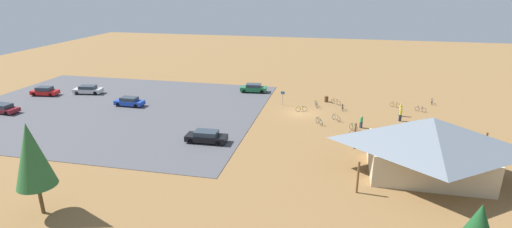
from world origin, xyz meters
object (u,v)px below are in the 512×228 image
at_px(lot_sign, 283,96).
at_px(car_maroon_near_entry, 2,108).
at_px(bicycle_green_lone_west, 354,128).
at_px(visitor_at_bikes, 401,110).
at_px(visitor_crossing_yard, 361,121).
at_px(bicycle_orange_trailside, 395,105).
at_px(bicycle_purple_near_porch, 421,109).
at_px(car_blue_end_stall, 129,102).
at_px(bicycle_blue_back_row, 316,105).
at_px(pine_center, 32,155).
at_px(bicycle_yellow_front_row, 301,109).
at_px(car_silver_far_end, 88,90).
at_px(bicycle_silver_edge_north, 336,118).
at_px(bicycle_purple_mid_cluster, 357,133).
at_px(bicycle_black_lone_east, 343,107).
at_px(visitor_near_lot, 400,114).
at_px(car_red_inner_stall, 45,91).
at_px(car_black_aisle_side, 206,137).
at_px(bicycle_white_near_sign, 432,102).
at_px(bicycle_teal_yard_center, 319,121).
at_px(bicycle_red_yard_right, 336,102).
at_px(car_green_by_curb, 254,88).
at_px(bike_pavilion, 430,142).
at_px(trash_bin, 326,99).

relative_size(lot_sign, car_maroon_near_entry, 0.47).
distance_m(bicycle_green_lone_west, car_maroon_near_entry, 48.72).
bearing_deg(visitor_at_bikes, visitor_crossing_yard, 46.68).
relative_size(bicycle_orange_trailside, visitor_at_bikes, 0.80).
distance_m(bicycle_purple_near_porch, car_blue_end_stall, 42.73).
bearing_deg(bicycle_blue_back_row, pine_center, 58.97).
relative_size(bicycle_purple_near_porch, bicycle_yellow_front_row, 0.86).
distance_m(lot_sign, car_silver_far_end, 32.59).
bearing_deg(car_blue_end_stall, visitor_at_bikes, -174.35).
height_order(bicycle_silver_edge_north, bicycle_purple_mid_cluster, bicycle_silver_edge_north).
xyz_separation_m(bicycle_blue_back_row, bicycle_black_lone_east, (-3.82, 0.53, 0.01)).
distance_m(visitor_near_lot, visitor_at_bikes, 2.10).
xyz_separation_m(bicycle_blue_back_row, bicycle_green_lone_west, (-5.21, 8.64, 0.00)).
xyz_separation_m(bicycle_black_lone_east, car_red_inner_stall, (47.78, 2.69, 0.36)).
bearing_deg(bicycle_yellow_front_row, car_red_inner_stall, 1.06).
xyz_separation_m(bicycle_silver_edge_north, visitor_near_lot, (-8.34, -1.69, 0.59)).
bearing_deg(bicycle_black_lone_east, car_black_aisle_side, 45.53).
relative_size(bicycle_white_near_sign, car_red_inner_stall, 0.39).
bearing_deg(pine_center, bicycle_purple_near_porch, -135.53).
xyz_separation_m(bicycle_teal_yard_center, bicycle_red_yard_right, (-1.95, -9.33, -0.03)).
relative_size(car_green_by_curb, visitor_near_lot, 2.49).
bearing_deg(car_black_aisle_side, bicycle_black_lone_east, -134.47).
distance_m(lot_sign, visitor_crossing_yard, 13.53).
height_order(car_green_by_curb, visitor_at_bikes, visitor_at_bikes).
bearing_deg(bicycle_blue_back_row, bicycle_purple_near_porch, -175.58).
xyz_separation_m(bicycle_orange_trailside, bicycle_purple_mid_cluster, (5.96, 12.71, -0.00)).
relative_size(bicycle_blue_back_row, visitor_crossing_yard, 1.07).
distance_m(bike_pavilion, visitor_at_bikes, 17.70).
xyz_separation_m(bicycle_teal_yard_center, visitor_near_lot, (-10.49, -3.59, 0.56)).
relative_size(bicycle_purple_near_porch, car_maroon_near_entry, 0.30).
bearing_deg(bicycle_silver_edge_north, bicycle_green_lone_west, 124.17).
bearing_deg(bike_pavilion, trash_bin, -65.07).
bearing_deg(lot_sign, bicycle_red_yard_right, -166.13).
bearing_deg(bicycle_blue_back_row, visitor_crossing_yard, 129.51).
height_order(bicycle_green_lone_west, visitor_crossing_yard, visitor_crossing_yard).
height_order(car_black_aisle_side, visitor_at_bikes, visitor_at_bikes).
bearing_deg(car_blue_end_stall, pine_center, 106.05).
xyz_separation_m(car_silver_far_end, visitor_at_bikes, (-49.30, 0.80, 0.21)).
xyz_separation_m(trash_bin, bicycle_yellow_front_row, (3.29, 5.55, -0.06)).
bearing_deg(car_green_by_curb, bicycle_blue_back_row, 151.09).
bearing_deg(car_silver_far_end, visitor_near_lot, 176.63).
bearing_deg(bike_pavilion, car_maroon_near_entry, -7.15).
bearing_deg(car_black_aisle_side, bicycle_silver_edge_north, -143.38).
distance_m(bicycle_yellow_front_row, bicycle_silver_edge_north, 5.77).
relative_size(pine_center, bicycle_white_near_sign, 4.48).
bearing_deg(bicycle_silver_edge_north, visitor_crossing_yard, 146.76).
distance_m(bicycle_orange_trailside, car_green_by_curb, 22.69).
height_order(lot_sign, car_maroon_near_entry, lot_sign).
distance_m(bicycle_black_lone_east, car_blue_end_stall, 31.64).
bearing_deg(bicycle_purple_near_porch, bicycle_green_lone_west, 45.63).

